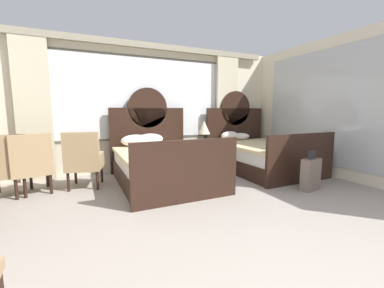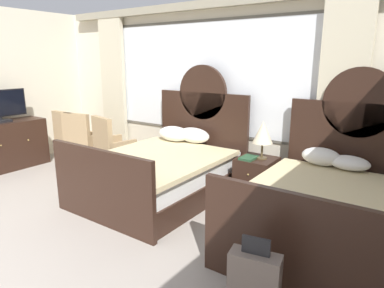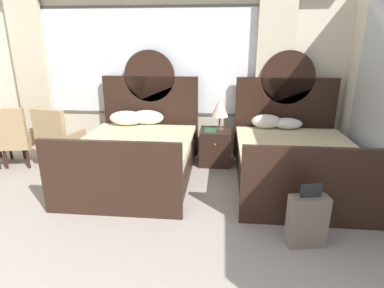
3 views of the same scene
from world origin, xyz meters
name	(u,v)px [view 3 (image 3 of 3)]	position (x,y,z in m)	size (l,w,h in m)	color
wall_back_window	(150,71)	(0.00, 4.40, 1.42)	(6.35, 0.22, 2.70)	beige
bed_near_window	(137,153)	(0.02, 3.27, 0.36)	(1.59, 2.12, 1.76)	black
bed_near_mirror	(294,159)	(2.24, 3.27, 0.35)	(1.59, 2.12, 1.76)	black
nightstand_between_beds	(215,147)	(1.14, 3.89, 0.28)	(0.48, 0.51, 0.56)	black
table_lamp_on_nightstand	(220,108)	(1.19, 3.90, 0.92)	(0.27, 0.27, 0.51)	brown
book_on_nightstand	(210,130)	(1.06, 3.79, 0.58)	(0.18, 0.26, 0.03)	#285133
armchair_by_window_left	(58,137)	(-1.27, 3.49, 0.49)	(0.65, 0.65, 0.95)	tan
armchair_by_window_centre	(13,136)	(-2.00, 3.49, 0.49)	(0.64, 0.64, 0.95)	tan
suitcase_on_floor	(307,221)	(2.07, 1.83, 0.26)	(0.39, 0.22, 0.65)	#75665B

